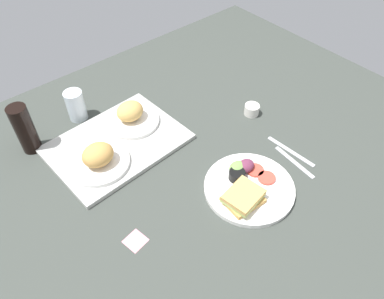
{
  "coord_description": "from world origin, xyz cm",
  "views": [
    {
      "loc": [
        -52.83,
        -61.34,
        92.41
      ],
      "look_at": [
        2.0,
        3.0,
        4.0
      ],
      "focal_mm": 34.44,
      "sensor_mm": 36.0,
      "label": 1
    }
  ],
  "objects": [
    {
      "name": "ground_plane",
      "position": [
        0.0,
        0.0,
        -1.5
      ],
      "size": [
        190.0,
        150.0,
        3.0
      ],
      "primitive_type": "cube",
      "color": "#383D38"
    },
    {
      "name": "sticky_note",
      "position": [
        -30.66,
        -10.82,
        0.06
      ],
      "size": [
        6.44,
        6.44,
        0.12
      ],
      "primitive_type": "cube",
      "rotation": [
        0.0,
        0.0,
        0.16
      ],
      "color": "pink",
      "rests_on": "ground_plane"
    },
    {
      "name": "bread_plate_far",
      "position": [
        -4.12,
        29.98,
        4.41
      ],
      "size": [
        19.82,
        19.82,
        8.2
      ],
      "color": "white",
      "rests_on": "serving_tray"
    },
    {
      "name": "drinking_glass",
      "position": [
        -17.14,
        46.54,
        5.83
      ],
      "size": [
        6.78,
        6.78,
        11.65
      ],
      "primitive_type": "cylinder",
      "color": "silver",
      "rests_on": "ground_plane"
    },
    {
      "name": "knife",
      "position": [
        29.82,
        -16.97,
        0.25
      ],
      "size": [
        2.56,
        19.05,
        0.5
      ],
      "primitive_type": "cube",
      "rotation": [
        0.0,
        0.0,
        1.63
      ],
      "color": "#B7B7BC",
      "rests_on": "ground_plane"
    },
    {
      "name": "bread_plate_near",
      "position": [
        -24.03,
        19.22,
        4.57
      ],
      "size": [
        20.53,
        20.53,
        8.52
      ],
      "color": "white",
      "rests_on": "serving_tray"
    },
    {
      "name": "fork",
      "position": [
        26.82,
        -20.97,
        0.25
      ],
      "size": [
        2.86,
        17.06,
        0.5
      ],
      "primitive_type": "cube",
      "rotation": [
        0.0,
        0.0,
        1.48
      ],
      "color": "#B7B7BC",
      "rests_on": "ground_plane"
    },
    {
      "name": "serving_tray",
      "position": [
        -14.13,
        24.66,
        0.8
      ],
      "size": [
        46.68,
        35.33,
        1.6
      ],
      "primitive_type": "cube",
      "rotation": [
        0.0,
        0.0,
        0.05
      ],
      "color": "#B2B2AD",
      "rests_on": "ground_plane"
    },
    {
      "name": "espresso_cup",
      "position": [
        34.1,
        5.68,
        2.0
      ],
      "size": [
        5.6,
        5.6,
        4.0
      ],
      "primitive_type": "cylinder",
      "color": "silver",
      "rests_on": "ground_plane"
    },
    {
      "name": "plate_with_salad",
      "position": [
        6.16,
        -18.56,
        1.71
      ],
      "size": [
        28.35,
        28.35,
        5.4
      ],
      "color": "white",
      "rests_on": "ground_plane"
    },
    {
      "name": "soda_bottle",
      "position": [
        -37.27,
        42.28,
        9.13
      ],
      "size": [
        6.4,
        6.4,
        18.25
      ],
      "primitive_type": "cylinder",
      "color": "black",
      "rests_on": "ground_plane"
    }
  ]
}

